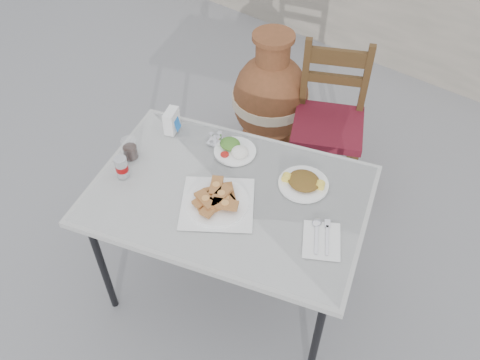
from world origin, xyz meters
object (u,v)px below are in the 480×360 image
Objects in this scene: condiment_caddy at (217,140)px; terracotta_urn at (270,99)px; soda_can at (122,167)px; cola_glass at (130,150)px; pide_plate at (217,199)px; cafe_table at (229,200)px; napkin_holder at (172,121)px; chair at (329,120)px; salad_rice_plate at (235,149)px; salad_chopped_plate at (304,182)px.

condiment_caddy is 0.12× the size of terracotta_urn.
cola_glass is at bearing 119.33° from soda_can.
pide_plate is 1.25m from terracotta_urn.
napkin_holder reaches higher than cafe_table.
pide_plate is 0.46m from soda_can.
pide_plate is 4.35× the size of condiment_caddy.
chair reaches higher than pide_plate.
salad_rice_plate is at bearing 54.85° from soda_can.
cafe_table is 1.52× the size of chair.
cola_glass reaches higher than pide_plate.
cafe_table is at bearing -41.43° from condiment_caddy.
soda_can is (-0.30, -0.42, 0.03)m from salad_rice_plate.
salad_rice_plate is 0.23× the size of terracotta_urn.
condiment_caddy is (-0.10, -0.00, 0.00)m from salad_rice_plate.
cafe_table is 6.18× the size of salad_chopped_plate.
cola_glass is 0.12× the size of terracotta_urn.
salad_chopped_plate is 0.84m from chair.
pide_plate is 4.17× the size of soda_can.
condiment_caddy is at bearing -177.52° from salad_chopped_plate.
cola_glass is 1.21m from chair.
pide_plate is at bearing -126.07° from salad_chopped_plate.
salad_chopped_plate is at bearing -95.77° from chair.
salad_rice_plate is 0.89× the size of salad_chopped_plate.
condiment_caddy is at bearing -130.38° from chair.
cafe_table is at bearing -64.64° from terracotta_urn.
cola_glass is at bearing -90.72° from terracotta_urn.
pide_plate is at bearing -113.51° from chair.
pide_plate is 3.67× the size of napkin_holder.
napkin_holder is 0.95m from terracotta_urn.
salad_chopped_plate is 0.80m from cola_glass.
salad_chopped_plate is 0.26× the size of terracotta_urn.
napkin_holder is at bearing -166.46° from condiment_caddy.
napkin_holder is (-0.04, 0.36, 0.01)m from soda_can.
soda_can is 1.04× the size of condiment_caddy.
condiment_caddy is (0.20, 0.42, -0.03)m from soda_can.
soda_can is at bearing -60.67° from cola_glass.
soda_can is at bearing -134.37° from chair.
chair is at bearing -5.11° from terracotta_urn.
pide_plate is 0.33m from salad_rice_plate.
soda_can reaches higher than condiment_caddy.
napkin_holder is at bearing -169.65° from salad_rice_plate.
napkin_holder is 1.19× the size of condiment_caddy.
cafe_table is 13.59× the size of cola_glass.
terracotta_urn reaches higher than condiment_caddy.
terracotta_urn is (-0.05, 1.22, -0.38)m from soda_can.
pide_plate is 0.53m from napkin_holder.
chair is (0.45, 1.08, -0.30)m from cola_glass.
salad_rice_plate is at bearing -66.79° from terracotta_urn.
soda_can is at bearing -115.15° from condiment_caddy.
soda_can is 1.29m from chair.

